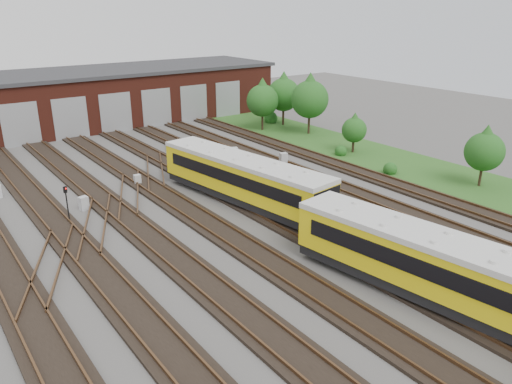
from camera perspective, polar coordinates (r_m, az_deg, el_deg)
ground at (r=29.54m, az=3.86°, el=-6.61°), size 120.00×120.00×0.00m
track_network at (r=29.80m, az=2.89°, el=-6.10°), size 30.40×70.00×0.33m
maintenance_shed at (r=63.18m, az=-20.39°, el=9.91°), size 51.00×12.50×6.35m
grass_verge at (r=48.82m, az=13.51°, el=3.97°), size 8.00×55.00×0.05m
metro_train at (r=25.15m, az=20.06°, el=-8.11°), size 4.75×47.25×3.10m
signal_mast_0 at (r=34.53m, az=-20.83°, el=-0.85°), size 0.25×0.24×2.58m
signal_mast_1 at (r=41.51m, az=-7.56°, el=4.34°), size 0.28×0.27×3.15m
signal_mast_2 at (r=40.91m, az=-8.92°, el=3.68°), size 0.25×0.23×2.75m
signal_mast_3 at (r=37.59m, az=-2.04°, el=2.64°), size 0.26×0.24×2.98m
relay_cabinet_0 at (r=36.91m, az=-19.09°, el=-1.22°), size 0.67×0.59×0.97m
relay_cabinet_2 at (r=40.88m, az=-13.40°, el=1.36°), size 0.54×0.46×0.85m
relay_cabinet_3 at (r=46.50m, az=-2.55°, el=4.41°), size 0.82×0.75×1.14m
relay_cabinet_4 at (r=45.10m, az=3.15°, el=3.83°), size 0.74×0.66×1.06m
tree_0 at (r=57.22m, az=0.75°, el=10.84°), size 3.61×3.61×5.98m
tree_1 at (r=59.85m, az=3.18°, el=11.48°), size 3.85×3.85×6.38m
tree_2 at (r=55.65m, az=6.19°, el=10.99°), size 4.10×4.10×6.80m
tree_3 at (r=49.14m, az=11.18°, el=7.29°), size 2.39×2.39×3.96m
tree_4 at (r=42.53m, az=24.72°, el=4.68°), size 3.01×3.01×4.99m
bush_0 at (r=43.93m, az=15.11°, el=2.76°), size 1.17×1.17×1.17m
bush_1 at (r=48.46m, az=9.68°, el=4.80°), size 1.14×1.14×1.14m
bush_2 at (r=61.64m, az=1.71°, el=8.66°), size 1.62×1.62×1.62m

